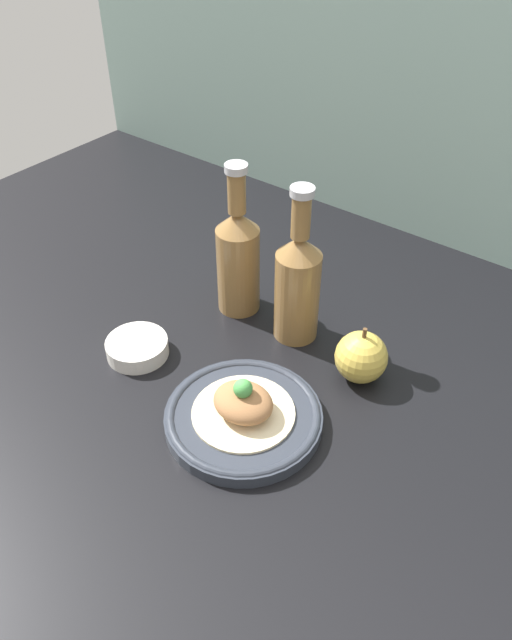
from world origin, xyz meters
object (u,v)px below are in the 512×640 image
(plated_food, at_px, (243,404))
(plate, at_px, (243,417))
(cider_bottle_left, at_px, (238,257))
(cider_bottle_right, at_px, (298,283))
(apple, at_px, (361,357))
(dipping_bowl, at_px, (137,348))

(plated_food, bearing_deg, plate, -75.96)
(plated_food, distance_m, cider_bottle_left, 0.28)
(plate, height_order, cider_bottle_right, cider_bottle_right)
(apple, relative_size, dipping_bowl, 0.97)
(cider_bottle_left, relative_size, apple, 2.80)
(cider_bottle_right, bearing_deg, dipping_bowl, -130.79)
(apple, distance_m, dipping_bowl, 0.35)
(cider_bottle_left, height_order, apple, cider_bottle_left)
(plated_food, bearing_deg, apple, 65.81)
(plated_food, distance_m, cider_bottle_right, 0.22)
(plate, distance_m, cider_bottle_right, 0.23)
(plate, relative_size, cider_bottle_left, 0.84)
(cider_bottle_right, distance_m, apple, 0.15)
(cider_bottle_right, bearing_deg, plate, -75.22)
(plate, bearing_deg, cider_bottle_left, 130.09)
(plate, xyz_separation_m, apple, (0.08, 0.18, 0.03))
(cider_bottle_right, distance_m, dipping_bowl, 0.27)
(plate, bearing_deg, plated_food, 104.04)
(plated_food, xyz_separation_m, apple, (0.08, 0.18, 0.00))
(plate, relative_size, cider_bottle_right, 0.84)
(cider_bottle_left, distance_m, cider_bottle_right, 0.12)
(apple, xyz_separation_m, dipping_bowl, (-0.30, -0.17, -0.03))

